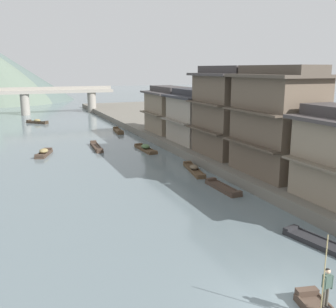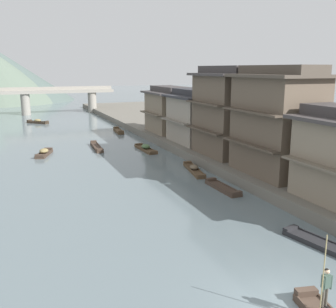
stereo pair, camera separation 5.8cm
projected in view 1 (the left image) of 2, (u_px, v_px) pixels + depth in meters
ground_plane at (285, 304)px, 15.62m from camera, size 400.00×400.00×0.00m
riverbank_right at (231, 141)px, 48.48m from camera, size 18.00×110.00×0.88m
boatman_person at (327, 283)px, 14.28m from camera, size 0.57×0.27×3.04m
boat_moored_nearest at (223, 188)px, 30.26m from camera, size 1.02×4.20×0.45m
boat_moored_second at (37, 122)px, 66.86m from camera, size 3.58×3.63×0.77m
boat_moored_third at (194, 169)px, 35.61m from camera, size 1.83×5.31×0.63m
boat_moored_far at (145, 148)px, 44.82m from camera, size 1.22×5.15×0.73m
boat_midriver_drifting at (44, 153)px, 42.25m from camera, size 2.26×3.96×0.76m
boat_midriver_upstream at (323, 245)px, 20.57m from camera, size 1.96×4.72×0.39m
boat_upstream_distant at (118, 131)px, 57.55m from camera, size 1.25×4.53×0.57m
boat_crossing_west at (96, 147)px, 45.81m from camera, size 1.14×5.64×0.51m
house_waterfront_second at (277, 122)px, 30.90m from camera, size 5.64×7.86×8.74m
house_waterfront_tall at (225, 112)px, 37.91m from camera, size 5.32×7.44×8.74m
house_waterfront_narrow at (196, 117)px, 44.69m from camera, size 5.87×7.70×6.14m
house_waterfront_far at (170, 110)px, 52.15m from camera, size 6.19×7.66×6.14m
stone_bridge at (59, 96)px, 80.62m from camera, size 22.76×2.40×5.62m
hill_far_west at (0, 76)px, 113.12m from camera, size 42.06×42.06×14.26m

